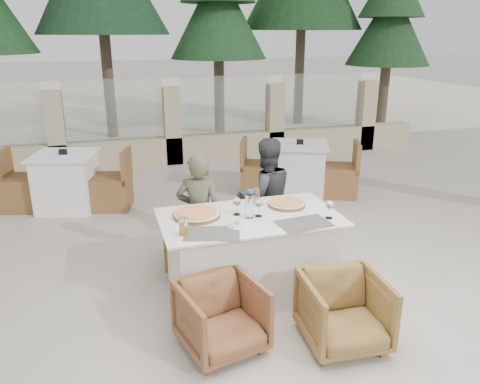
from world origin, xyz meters
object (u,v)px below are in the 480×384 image
object	(u,v)px
wine_glass_centre	(237,205)
armchair_far_left	(198,242)
armchair_near_right	(344,311)
beer_glass_right	(256,196)
pizza_right	(287,204)
wine_glass_near	(258,207)
wine_glass_corner	(330,208)
armchair_near_left	(221,317)
bg_table_a	(67,182)
diner_right	(265,198)
beer_glass_left	(183,226)
pizza_left	(197,214)
diner_left	(199,214)
olive_dish	(237,225)
bg_table_b	(299,169)
water_bottle	(249,204)
armchair_far_right	(267,231)
dining_table	(249,255)

from	to	relation	value
wine_glass_centre	armchair_far_left	bearing A→B (deg)	113.21
armchair_near_right	beer_glass_right	bearing A→B (deg)	107.22
pizza_right	wine_glass_near	size ratio (longest dim) A/B	1.92
wine_glass_corner	armchair_near_left	world-z (taller)	wine_glass_corner
bg_table_a	wine_glass_centre	bearing A→B (deg)	-44.94
armchair_near_right	armchair_far_left	bearing A→B (deg)	121.22
diner_right	wine_glass_centre	bearing A→B (deg)	50.63
wine_glass_near	beer_glass_left	xyz separation A→B (m)	(-0.71, -0.20, -0.02)
pizza_left	diner_left	bearing A→B (deg)	75.91
armchair_far_left	diner_left	bearing A→B (deg)	109.68
olive_dish	armchair_near_left	world-z (taller)	olive_dish
wine_glass_centre	armchair_near_left	world-z (taller)	wine_glass_centre
pizza_right	bg_table_b	bearing A→B (deg)	63.68
beer_glass_right	armchair_near_right	world-z (taller)	beer_glass_right
water_bottle	bg_table_a	distance (m)	3.39
armchair_near_right	water_bottle	bearing A→B (deg)	121.91
wine_glass_corner	armchair_far_right	xyz separation A→B (m)	(-0.27, 0.85, -0.54)
wine_glass_near	wine_glass_corner	distance (m)	0.62
water_bottle	beer_glass_right	world-z (taller)	water_bottle
beer_glass_left	armchair_near_left	bearing A→B (deg)	-69.68
wine_glass_near	wine_glass_corner	xyz separation A→B (m)	(0.58, -0.22, 0.00)
pizza_right	pizza_left	bearing A→B (deg)	-178.34
pizza_left	bg_table_b	distance (m)	3.15
wine_glass_corner	beer_glass_left	bearing A→B (deg)	179.17
dining_table	wine_glass_corner	bearing A→B (deg)	-20.63
wine_glass_near	diner_left	world-z (taller)	diner_left
dining_table	bg_table_a	bearing A→B (deg)	121.10
diner_right	armchair_far_right	bearing A→B (deg)	77.28
water_bottle	armchair_near_left	size ratio (longest dim) A/B	0.43
wine_glass_corner	armchair_near_right	bearing A→B (deg)	-105.39
wine_glass_centre	bg_table_b	distance (m)	2.99
diner_right	bg_table_b	xyz separation A→B (m)	(1.16, 1.76, -0.27)
wine_glass_near	beer_glass_right	bearing A→B (deg)	74.80
olive_dish	wine_glass_near	bearing A→B (deg)	34.99
armchair_near_left	diner_right	bearing A→B (deg)	45.92
pizza_right	armchair_near_right	distance (m)	1.19
wine_glass_corner	olive_dish	xyz separation A→B (m)	(-0.83, 0.05, -0.07)
armchair_near_right	diner_right	size ratio (longest dim) A/B	0.48
beer_glass_left	armchair_near_left	world-z (taller)	beer_glass_left
wine_glass_corner	olive_dish	bearing A→B (deg)	176.78
pizza_left	wine_glass_near	distance (m)	0.55
beer_glass_right	olive_dish	size ratio (longest dim) A/B	1.23
beer_glass_left	armchair_near_right	bearing A→B (deg)	-32.61
beer_glass_right	bg_table_a	size ratio (longest dim) A/B	0.08
armchair_near_right	bg_table_b	world-z (taller)	bg_table_b
wine_glass_near	armchair_far_left	world-z (taller)	wine_glass_near
beer_glass_right	armchair_far_right	bearing A→B (deg)	51.25
bg_table_a	beer_glass_right	bearing A→B (deg)	-38.32
dining_table	beer_glass_right	xyz separation A→B (m)	(0.17, 0.33, 0.45)
pizza_left	diner_right	xyz separation A→B (m)	(0.87, 0.61, -0.15)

